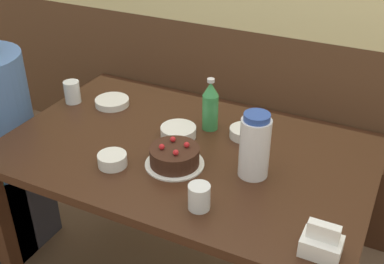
{
  "coord_description": "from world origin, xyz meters",
  "views": [
    {
      "loc": [
        0.69,
        -1.34,
        1.72
      ],
      "look_at": [
        0.01,
        0.05,
        0.8
      ],
      "focal_mm": 45.0,
      "sensor_mm": 36.0,
      "label": 1
    }
  ],
  "objects_px": {
    "water_pitcher": "(255,146)",
    "glass_tumbler_short": "(72,92)",
    "bowl_rice_small": "(178,132)",
    "napkin_holder": "(322,243)",
    "bowl_side_dish": "(112,160)",
    "birthday_cake": "(175,157)",
    "bowl_soup_white": "(112,102)",
    "bowl_sauce_shallow": "(244,132)",
    "bench_seat": "(253,158)",
    "soju_bottle": "(210,105)",
    "glass_water_tall": "(199,197)"
  },
  "relations": [
    {
      "from": "napkin_holder",
      "to": "glass_tumbler_short",
      "type": "distance_m",
      "value": 1.27
    },
    {
      "from": "birthday_cake",
      "to": "bowl_soup_white",
      "type": "relative_size",
      "value": 1.44
    },
    {
      "from": "napkin_holder",
      "to": "water_pitcher",
      "type": "bearing_deg",
      "value": 137.33
    },
    {
      "from": "glass_tumbler_short",
      "to": "bench_seat",
      "type": "bearing_deg",
      "value": 48.66
    },
    {
      "from": "napkin_holder",
      "to": "glass_water_tall",
      "type": "distance_m",
      "value": 0.39
    },
    {
      "from": "bowl_sauce_shallow",
      "to": "napkin_holder",
      "type": "bearing_deg",
      "value": -50.15
    },
    {
      "from": "water_pitcher",
      "to": "bowl_side_dish",
      "type": "relative_size",
      "value": 2.27
    },
    {
      "from": "glass_water_tall",
      "to": "bench_seat",
      "type": "bearing_deg",
      "value": 99.83
    },
    {
      "from": "bowl_sauce_shallow",
      "to": "bowl_side_dish",
      "type": "bearing_deg",
      "value": -131.79
    },
    {
      "from": "glass_water_tall",
      "to": "bowl_soup_white",
      "type": "bearing_deg",
      "value": 144.28
    },
    {
      "from": "bench_seat",
      "to": "birthday_cake",
      "type": "xyz_separation_m",
      "value": [
        0.01,
        -0.93,
        0.57
      ]
    },
    {
      "from": "napkin_holder",
      "to": "bowl_rice_small",
      "type": "xyz_separation_m",
      "value": [
        -0.64,
        0.38,
        -0.02
      ]
    },
    {
      "from": "bowl_soup_white",
      "to": "bowl_sauce_shallow",
      "type": "height_order",
      "value": "bowl_sauce_shallow"
    },
    {
      "from": "bowl_sauce_shallow",
      "to": "glass_water_tall",
      "type": "xyz_separation_m",
      "value": [
        0.03,
        -0.46,
        0.02
      ]
    },
    {
      "from": "napkin_holder",
      "to": "bowl_soup_white",
      "type": "relative_size",
      "value": 0.75
    },
    {
      "from": "bowl_side_dish",
      "to": "birthday_cake",
      "type": "bearing_deg",
      "value": 27.19
    },
    {
      "from": "napkin_holder",
      "to": "glass_water_tall",
      "type": "relative_size",
      "value": 1.31
    },
    {
      "from": "soju_bottle",
      "to": "bowl_rice_small",
      "type": "distance_m",
      "value": 0.16
    },
    {
      "from": "bench_seat",
      "to": "birthday_cake",
      "type": "bearing_deg",
      "value": -89.21
    },
    {
      "from": "soju_bottle",
      "to": "bench_seat",
      "type": "bearing_deg",
      "value": 91.62
    },
    {
      "from": "birthday_cake",
      "to": "bowl_side_dish",
      "type": "distance_m",
      "value": 0.22
    },
    {
      "from": "bowl_soup_white",
      "to": "bowl_rice_small",
      "type": "bearing_deg",
      "value": -15.65
    },
    {
      "from": "bowl_soup_white",
      "to": "glass_water_tall",
      "type": "height_order",
      "value": "glass_water_tall"
    },
    {
      "from": "birthday_cake",
      "to": "bowl_rice_small",
      "type": "relative_size",
      "value": 1.53
    },
    {
      "from": "napkin_holder",
      "to": "bowl_sauce_shallow",
      "type": "height_order",
      "value": "napkin_holder"
    },
    {
      "from": "birthday_cake",
      "to": "bowl_sauce_shallow",
      "type": "xyz_separation_m",
      "value": [
        0.15,
        0.29,
        -0.01
      ]
    },
    {
      "from": "bench_seat",
      "to": "bowl_soup_white",
      "type": "height_order",
      "value": "bowl_soup_white"
    },
    {
      "from": "water_pitcher",
      "to": "bowl_rice_small",
      "type": "bearing_deg",
      "value": 162.46
    },
    {
      "from": "birthday_cake",
      "to": "bowl_side_dish",
      "type": "height_order",
      "value": "birthday_cake"
    },
    {
      "from": "water_pitcher",
      "to": "bowl_rice_small",
      "type": "relative_size",
      "value": 1.7
    },
    {
      "from": "water_pitcher",
      "to": "glass_tumbler_short",
      "type": "xyz_separation_m",
      "value": [
        -0.9,
        0.17,
        -0.07
      ]
    },
    {
      "from": "bowl_rice_small",
      "to": "glass_tumbler_short",
      "type": "xyz_separation_m",
      "value": [
        -0.55,
        0.06,
        0.03
      ]
    },
    {
      "from": "bowl_rice_small",
      "to": "bowl_sauce_shallow",
      "type": "relative_size",
      "value": 1.2
    },
    {
      "from": "birthday_cake",
      "to": "glass_water_tall",
      "type": "xyz_separation_m",
      "value": [
        0.18,
        -0.18,
        0.01
      ]
    },
    {
      "from": "water_pitcher",
      "to": "glass_water_tall",
      "type": "bearing_deg",
      "value": -109.8
    },
    {
      "from": "bench_seat",
      "to": "napkin_holder",
      "type": "relative_size",
      "value": 20.5
    },
    {
      "from": "water_pitcher",
      "to": "bowl_side_dish",
      "type": "height_order",
      "value": "water_pitcher"
    },
    {
      "from": "napkin_holder",
      "to": "soju_bottle",
      "type": "bearing_deg",
      "value": 138.45
    },
    {
      "from": "bowl_sauce_shallow",
      "to": "glass_water_tall",
      "type": "height_order",
      "value": "glass_water_tall"
    },
    {
      "from": "birthday_cake",
      "to": "bench_seat",
      "type": "bearing_deg",
      "value": 90.79
    },
    {
      "from": "soju_bottle",
      "to": "bowl_side_dish",
      "type": "xyz_separation_m",
      "value": [
        -0.2,
        -0.39,
        -0.08
      ]
    },
    {
      "from": "bench_seat",
      "to": "bowl_sauce_shallow",
      "type": "bearing_deg",
      "value": -75.7
    },
    {
      "from": "water_pitcher",
      "to": "bowl_sauce_shallow",
      "type": "distance_m",
      "value": 0.27
    },
    {
      "from": "soju_bottle",
      "to": "napkin_holder",
      "type": "xyz_separation_m",
      "value": [
        0.56,
        -0.49,
        -0.06
      ]
    },
    {
      "from": "bowl_rice_small",
      "to": "glass_tumbler_short",
      "type": "distance_m",
      "value": 0.56
    },
    {
      "from": "soju_bottle",
      "to": "bowl_sauce_shallow",
      "type": "xyz_separation_m",
      "value": [
        0.15,
        -0.0,
        -0.08
      ]
    },
    {
      "from": "birthday_cake",
      "to": "soju_bottle",
      "type": "distance_m",
      "value": 0.3
    },
    {
      "from": "birthday_cake",
      "to": "bowl_rice_small",
      "type": "xyz_separation_m",
      "value": [
        -0.08,
        0.18,
        -0.01
      ]
    },
    {
      "from": "bench_seat",
      "to": "bowl_side_dish",
      "type": "bearing_deg",
      "value": -99.94
    },
    {
      "from": "bench_seat",
      "to": "glass_tumbler_short",
      "type": "height_order",
      "value": "glass_tumbler_short"
    }
  ]
}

